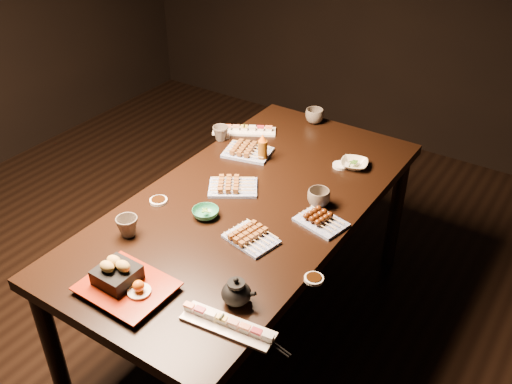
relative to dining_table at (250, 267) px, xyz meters
The scene contains 23 objects.
ground 0.64m from the dining_table, 147.33° to the right, with size 5.00×5.00×0.00m, color black.
dining_table is the anchor object (origin of this frame).
sushi_platter_near 0.83m from the dining_table, 61.52° to the right, with size 0.32×0.09×0.04m, color white, non-canonical shape.
sushi_platter_far 0.76m from the dining_table, 126.60° to the left, with size 0.33×0.09×0.04m, color white, non-canonical shape.
yakitori_plate_center 0.42m from the dining_table, 161.75° to the left, with size 0.21×0.16×0.05m, color #828EB6, non-canonical shape.
yakitori_plate_right 0.49m from the dining_table, 54.73° to the right, with size 0.20×0.14×0.05m, color #828EB6, non-canonical shape.
yakitori_plate_left 0.58m from the dining_table, 125.46° to the left, with size 0.23×0.16×0.06m, color #828EB6, non-canonical shape.
tsukune_plate 0.52m from the dining_table, ahead, with size 0.20×0.14×0.05m, color #828EB6, non-canonical shape.
edamame_bowl_green 0.45m from the dining_table, 114.63° to the right, with size 0.11×0.11×0.04m, color #297E58.
edamame_bowl_cream 0.69m from the dining_table, 63.83° to the left, with size 0.13×0.13×0.03m, color beige.
tempura_tray 0.83m from the dining_table, 93.78° to the right, with size 0.31×0.25×0.11m, color black, non-canonical shape.
teacup_near_left 0.68m from the dining_table, 120.20° to the right, with size 0.09×0.09×0.08m, color brown.
teacup_mid_right 0.51m from the dining_table, 27.43° to the left, with size 0.10×0.10×0.08m, color brown.
teacup_far_left 0.71m from the dining_table, 138.83° to the left, with size 0.08×0.08×0.08m, color brown.
teacup_far_right 0.93m from the dining_table, 99.13° to the left, with size 0.10×0.10×0.08m, color brown.
teapot 0.75m from the dining_table, 60.15° to the right, with size 0.12×0.12×0.10m, color black, non-canonical shape.
condiment_bottle 0.57m from the dining_table, 113.99° to the left, with size 0.05×0.05×0.14m, color brown.
sauce_dish_west 0.55m from the dining_table, 145.39° to the right, with size 0.08×0.08×0.01m, color white.
sauce_dish_east 0.65m from the dining_table, 67.49° to the left, with size 0.08×0.08×0.01m, color white.
sauce_dish_se 0.68m from the dining_table, 31.38° to the right, with size 0.07×0.07×0.01m, color white.
sauce_dish_nw 0.72m from the dining_table, 137.09° to the left, with size 0.07×0.07×0.01m, color white.
chopsticks_near 0.74m from the dining_table, 94.51° to the right, with size 0.22×0.02×0.01m, color black, non-canonical shape.
chopsticks_se 0.87m from the dining_table, 52.00° to the right, with size 0.20×0.02×0.01m, color black, non-canonical shape.
Camera 1 is at (1.59, -1.41, 2.15)m, focal length 40.00 mm.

